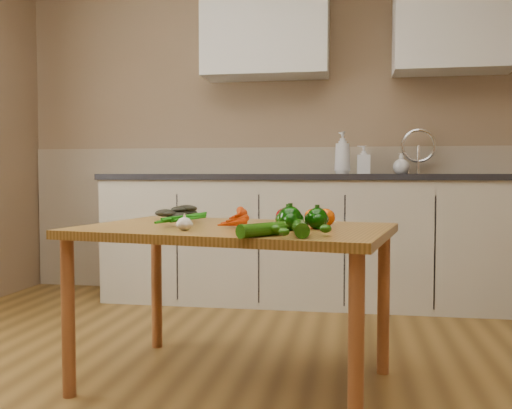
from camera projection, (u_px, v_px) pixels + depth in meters
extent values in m
cube|color=#8C7254|center=(282.00, 121.00, 4.31)|extent=(4.00, 0.02, 2.60)
cube|color=tan|center=(282.00, 220.00, 4.32)|extent=(3.98, 0.03, 1.10)
cube|color=#B8B099|center=(305.00, 241.00, 4.01)|extent=(2.80, 0.60, 0.86)
cube|color=#252529|center=(305.00, 177.00, 3.98)|extent=(2.84, 0.64, 0.04)
cube|color=#99999E|center=(421.00, 183.00, 3.85)|extent=(0.55, 0.42, 0.10)
cylinder|color=silver|center=(418.00, 157.00, 4.02)|extent=(0.02, 0.02, 0.24)
cube|color=silver|center=(266.00, 28.00, 4.10)|extent=(0.90, 0.35, 0.70)
cube|color=silver|center=(454.00, 20.00, 3.89)|extent=(0.80, 0.35, 0.70)
cube|color=olive|center=(234.00, 231.00, 2.40)|extent=(1.39, 1.02, 0.04)
cylinder|color=#99562C|center=(68.00, 318.00, 2.28)|extent=(0.05, 0.05, 0.64)
cylinder|color=#99562C|center=(356.00, 348.00, 1.89)|extent=(0.05, 0.05, 0.64)
cylinder|color=#99562C|center=(157.00, 286.00, 2.94)|extent=(0.05, 0.05, 0.64)
cylinder|color=#99562C|center=(383.00, 303.00, 2.55)|extent=(0.05, 0.05, 0.64)
imported|color=silver|center=(342.00, 153.00, 4.01)|extent=(0.15, 0.15, 0.30)
imported|color=silver|center=(364.00, 160.00, 3.97)|extent=(0.09, 0.09, 0.20)
imported|color=silver|center=(401.00, 164.00, 4.01)|extent=(0.16, 0.16, 0.15)
ellipsoid|color=silver|center=(184.00, 224.00, 2.22)|extent=(0.06, 0.06, 0.05)
sphere|color=#063202|center=(288.00, 218.00, 2.28)|extent=(0.09, 0.09, 0.09)
sphere|color=#063202|center=(317.00, 218.00, 2.28)|extent=(0.08, 0.08, 0.08)
sphere|color=#063202|center=(290.00, 219.00, 2.22)|extent=(0.09, 0.09, 0.09)
ellipsoid|color=#860207|center=(285.00, 216.00, 2.47)|extent=(0.08, 0.08, 0.07)
ellipsoid|color=#CB4805|center=(313.00, 216.00, 2.50)|extent=(0.07, 0.07, 0.07)
ellipsoid|color=#CB4805|center=(326.00, 217.00, 2.40)|extent=(0.08, 0.08, 0.08)
cylinder|color=#164507|center=(301.00, 229.00, 2.01)|extent=(0.08, 0.18, 0.05)
cylinder|color=#164507|center=(262.00, 230.00, 2.00)|extent=(0.16, 0.20, 0.05)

